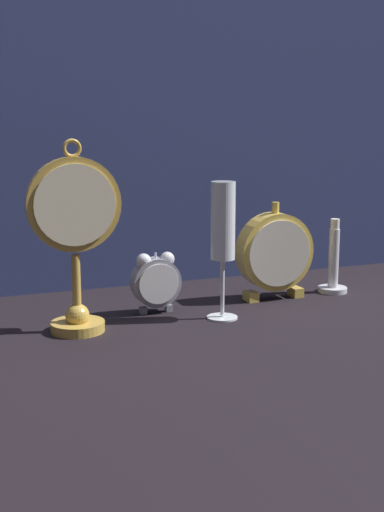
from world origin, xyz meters
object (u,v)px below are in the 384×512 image
alarm_clock_twin_bell (156,280)px  mantel_clock_silver (275,253)px  champagne_flute (223,231)px  pocket_watch_on_stand (75,240)px  brass_candlestick (333,268)px

alarm_clock_twin_bell → mantel_clock_silver: bearing=2.5°
mantel_clock_silver → champagne_flute: size_ratio=0.79×
mantel_clock_silver → champagne_flute: (-0.14, -0.09, 0.06)m
pocket_watch_on_stand → alarm_clock_twin_bell: 0.19m
mantel_clock_silver → brass_candlestick: 0.14m
alarm_clock_twin_bell → champagne_flute: (0.09, -0.08, 0.09)m
mantel_clock_silver → champagne_flute: 0.18m
brass_candlestick → champagne_flute: bearing=-161.9°
pocket_watch_on_stand → mantel_clock_silver: (0.39, 0.07, -0.06)m
champagne_flute → brass_candlestick: champagne_flute is taller
champagne_flute → mantel_clock_silver: bearing=30.6°
pocket_watch_on_stand → brass_candlestick: (0.53, 0.08, -0.10)m
pocket_watch_on_stand → brass_candlestick: 0.54m
mantel_clock_silver → brass_candlestick: size_ratio=1.27×
brass_candlestick → alarm_clock_twin_bell: bearing=-177.6°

